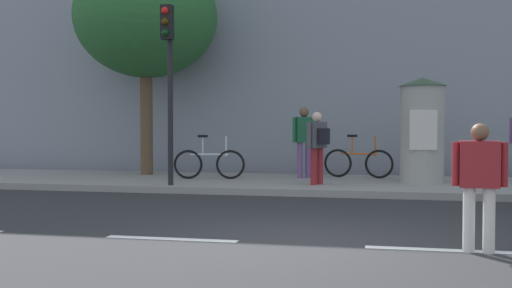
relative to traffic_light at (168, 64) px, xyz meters
The scene contains 11 objects.
ground_plane 6.98m from the traffic_light, 55.10° to the right, with size 80.00×80.00×0.00m, color #2B2B2D.
sidewalk_curb 4.90m from the traffic_light, 25.78° to the left, with size 36.00×4.00×0.15m, color gray.
lane_markings 6.98m from the traffic_light, 55.10° to the right, with size 25.80×0.16×0.01m.
traffic_light is the anchor object (origin of this frame).
poster_column 6.00m from the traffic_light, 18.78° to the left, with size 1.10×1.10×2.44m.
street_tree 3.51m from the traffic_light, 120.78° to the left, with size 3.83×3.83×5.85m.
pedestrian_tallest 8.08m from the traffic_light, 42.42° to the right, with size 0.63×0.27×1.53m.
pedestrian_in_light_jacket 4.01m from the traffic_light, 43.75° to the left, with size 0.54×0.54×1.78m.
pedestrian_with_backpack 3.73m from the traffic_light, 15.96° to the left, with size 0.52×0.53×1.63m.
bicycle_leaning 5.42m from the traffic_light, 35.43° to the left, with size 1.76×0.34×1.09m.
bicycle_upright 2.91m from the traffic_light, 76.64° to the left, with size 1.75×0.36×1.09m.
Camera 1 is at (1.08, -7.74, 1.54)m, focal length 43.56 mm.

